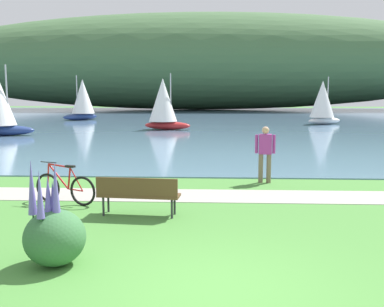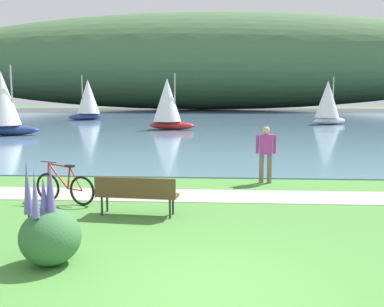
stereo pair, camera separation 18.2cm
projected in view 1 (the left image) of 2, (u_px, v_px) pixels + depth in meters
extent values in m
plane|color=#478438|center=(212.00, 291.00, 5.92)|extent=(200.00, 200.00, 0.00)
cube|color=#5B7F9E|center=(213.00, 117.00, 53.53)|extent=(180.00, 80.00, 0.04)
ellipsoid|color=#42663D|center=(197.00, 62.00, 80.49)|extent=(109.55, 28.00, 17.38)
cube|color=#A39E93|center=(213.00, 196.00, 11.49)|extent=(60.00, 1.50, 0.01)
cube|color=brown|center=(139.00, 195.00, 9.60)|extent=(1.84, 0.64, 0.05)
cube|color=brown|center=(137.00, 187.00, 9.36)|extent=(1.80, 0.20, 0.40)
cylinder|color=#2D2D33|center=(109.00, 202.00, 9.90)|extent=(0.05, 0.05, 0.45)
cylinder|color=#2D2D33|center=(175.00, 204.00, 9.69)|extent=(0.05, 0.05, 0.45)
cylinder|color=#2D2D33|center=(104.00, 206.00, 9.57)|extent=(0.05, 0.05, 0.45)
cylinder|color=#2D2D33|center=(172.00, 208.00, 9.36)|extent=(0.05, 0.05, 0.45)
torus|color=black|center=(48.00, 188.00, 10.83)|extent=(0.70, 0.30, 0.72)
torus|color=black|center=(83.00, 191.00, 10.42)|extent=(0.70, 0.30, 0.72)
cylinder|color=red|center=(59.00, 176.00, 10.66)|extent=(0.58, 0.25, 0.61)
cylinder|color=red|center=(59.00, 166.00, 10.61)|extent=(0.63, 0.26, 0.09)
cylinder|color=red|center=(69.00, 178.00, 10.53)|extent=(0.13, 0.08, 0.54)
cylinder|color=red|center=(76.00, 190.00, 10.50)|extent=(0.41, 0.18, 0.05)
cylinder|color=red|center=(77.00, 179.00, 10.45)|extent=(0.36, 0.15, 0.56)
cylinder|color=red|center=(48.00, 176.00, 10.78)|extent=(0.09, 0.06, 0.60)
cube|color=black|center=(70.00, 166.00, 10.48)|extent=(0.26, 0.18, 0.05)
cylinder|color=black|center=(49.00, 162.00, 10.73)|extent=(0.46, 0.19, 0.02)
cylinder|color=#72604C|center=(261.00, 168.00, 13.20)|extent=(0.14, 0.14, 0.88)
cylinder|color=#72604C|center=(269.00, 168.00, 13.18)|extent=(0.14, 0.14, 0.88)
cube|color=#9E338C|center=(265.00, 144.00, 13.10)|extent=(0.39, 0.24, 0.60)
sphere|color=tan|center=(266.00, 130.00, 13.04)|extent=(0.22, 0.22, 0.22)
cylinder|color=#9E338C|center=(257.00, 144.00, 13.12)|extent=(0.09, 0.09, 0.56)
cylinder|color=#9E338C|center=(274.00, 144.00, 13.07)|extent=(0.09, 0.09, 0.56)
ellipsoid|color=#386B3D|center=(55.00, 238.00, 6.76)|extent=(0.95, 0.95, 0.88)
cylinder|color=#386B3D|center=(33.00, 218.00, 6.67)|extent=(0.02, 0.02, 0.12)
cone|color=#6B5BB7|center=(32.00, 187.00, 6.61)|extent=(0.13, 0.13, 0.85)
cylinder|color=#386B3D|center=(54.00, 217.00, 6.72)|extent=(0.02, 0.02, 0.12)
cone|color=#6B5BB7|center=(53.00, 197.00, 6.67)|extent=(0.11, 0.11, 0.51)
cylinder|color=#386B3D|center=(57.00, 218.00, 6.66)|extent=(0.02, 0.02, 0.12)
cone|color=#6B5BB7|center=(56.00, 188.00, 6.60)|extent=(0.13, 0.13, 0.83)
cylinder|color=#386B3D|center=(49.00, 218.00, 6.70)|extent=(0.02, 0.02, 0.12)
cone|color=#6B5BB7|center=(48.00, 195.00, 6.65)|extent=(0.14, 0.14, 0.59)
cylinder|color=#386B3D|center=(57.00, 217.00, 6.73)|extent=(0.02, 0.02, 0.12)
cone|color=#6B5BB7|center=(56.00, 189.00, 6.67)|extent=(0.14, 0.14, 0.75)
cylinder|color=#386B3D|center=(41.00, 222.00, 6.45)|extent=(0.02, 0.02, 0.12)
cone|color=#6B5BB7|center=(40.00, 194.00, 6.39)|extent=(0.12, 0.12, 0.73)
ellipsoid|color=navy|center=(4.00, 130.00, 28.33)|extent=(3.95, 1.39, 0.68)
cylinder|color=#B2B2B2|center=(7.00, 95.00, 28.04)|extent=(0.10, 0.10, 3.87)
ellipsoid|color=#B22323|center=(167.00, 126.00, 33.25)|extent=(3.75, 1.74, 0.63)
cylinder|color=#B2B2B2|center=(171.00, 97.00, 32.90)|extent=(0.09, 0.09, 3.62)
cone|color=white|center=(163.00, 100.00, 33.08)|extent=(2.55, 2.55, 3.26)
ellipsoid|color=navy|center=(80.00, 117.00, 46.22)|extent=(3.51, 3.72, 0.70)
cylinder|color=#B2B2B2|center=(77.00, 94.00, 45.69)|extent=(0.10, 0.10, 4.00)
cone|color=white|center=(83.00, 96.00, 46.20)|extent=(3.35, 3.35, 3.60)
ellipsoid|color=white|center=(324.00, 121.00, 39.55)|extent=(3.68, 2.67, 0.64)
cylinder|color=#B2B2B2|center=(328.00, 97.00, 39.39)|extent=(0.09, 0.09, 3.64)
cone|color=white|center=(322.00, 99.00, 39.14)|extent=(2.94, 2.94, 3.28)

